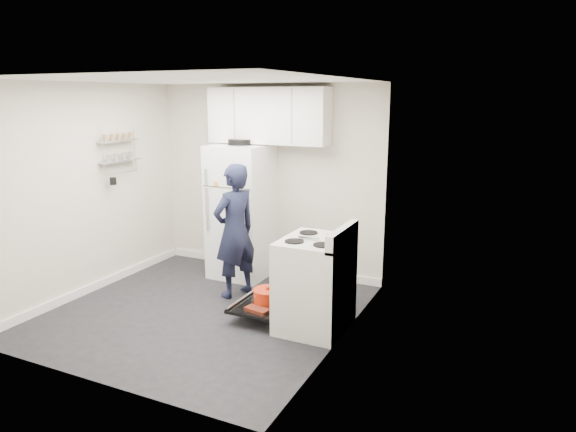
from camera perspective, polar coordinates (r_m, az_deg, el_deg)
The scene contains 7 objects.
room at distance 5.56m, azimuth -9.92°, elevation 1.24°, with size 3.21×3.21×2.51m.
electric_range at distance 5.27m, azimuth 2.89°, elevation -7.62°, with size 0.66×0.76×1.10m.
open_oven_door at distance 5.60m, azimuth -2.52°, elevation -9.33°, with size 0.55×0.70×0.24m.
refrigerator at distance 6.74m, azimuth -5.22°, elevation 0.56°, with size 0.72×0.74×1.81m.
upper_cabinets at distance 6.59m, azimuth -2.19°, elevation 11.07°, with size 1.60×0.33×0.70m, color silver.
wall_shelf_rack at distance 6.78m, azimuth -18.27°, elevation 6.90°, with size 0.14×0.60×0.61m.
person at distance 6.05m, azimuth -5.93°, elevation -1.67°, with size 0.58×0.38×1.59m, color black.
Camera 1 is at (3.12, -4.42, 2.33)m, focal length 32.00 mm.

